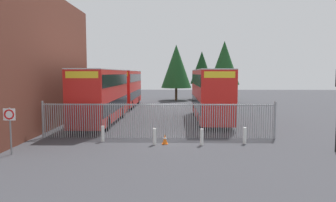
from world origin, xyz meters
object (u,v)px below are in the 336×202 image
(double_decker_bus_near_gate, at_px, (102,94))
(bollard_near_left, at_px, (103,134))
(double_decker_bus_behind_fence_right, at_px, (126,87))
(bollard_near_right, at_px, (202,137))
(speed_limit_sign_post, at_px, (10,120))
(bollard_far_right, at_px, (245,136))
(double_decker_bus_behind_fence_left, at_px, (210,93))
(traffic_cone_by_gate, at_px, (165,139))
(bollard_center_front, at_px, (155,137))

(double_decker_bus_near_gate, xyz_separation_m, bollard_near_left, (1.65, -6.96, -1.95))
(double_decker_bus_behind_fence_right, distance_m, bollard_near_left, 19.85)
(double_decker_bus_near_gate, distance_m, bollard_near_right, 10.99)
(double_decker_bus_near_gate, relative_size, speed_limit_sign_post, 4.50)
(double_decker_bus_behind_fence_right, height_order, bollard_far_right, double_decker_bus_behind_fence_right)
(double_decker_bus_near_gate, height_order, bollard_near_left, double_decker_bus_near_gate)
(double_decker_bus_behind_fence_left, relative_size, bollard_far_right, 11.38)
(bollard_near_left, distance_m, speed_limit_sign_post, 5.18)
(bollard_near_right, relative_size, bollard_far_right, 1.00)
(traffic_cone_by_gate, bearing_deg, bollard_near_left, 171.53)
(double_decker_bus_near_gate, height_order, speed_limit_sign_post, double_decker_bus_near_gate)
(bollard_center_front, bearing_deg, bollard_near_right, -1.80)
(bollard_near_right, bearing_deg, speed_limit_sign_post, -166.81)
(bollard_near_left, xyz_separation_m, bollard_near_right, (5.86, -0.82, 0.00))
(double_decker_bus_near_gate, height_order, traffic_cone_by_gate, double_decker_bus_near_gate)
(bollard_near_left, bearing_deg, bollard_center_front, -13.09)
(double_decker_bus_near_gate, height_order, bollard_near_right, double_decker_bus_near_gate)
(bollard_near_left, bearing_deg, traffic_cone_by_gate, -8.47)
(double_decker_bus_behind_fence_left, distance_m, bollard_near_right, 9.58)
(double_decker_bus_near_gate, xyz_separation_m, double_decker_bus_behind_fence_right, (-0.01, 12.73, 0.00))
(bollard_near_left, bearing_deg, double_decker_bus_near_gate, 103.35)
(traffic_cone_by_gate, bearing_deg, speed_limit_sign_post, -161.60)
(bollard_near_left, height_order, speed_limit_sign_post, speed_limit_sign_post)
(bollard_near_left, bearing_deg, double_decker_bus_behind_fence_right, 94.81)
(bollard_near_left, bearing_deg, speed_limit_sign_post, -141.61)
(bollard_near_left, distance_m, bollard_near_right, 5.91)
(double_decker_bus_near_gate, bearing_deg, double_decker_bus_behind_fence_left, 9.30)
(double_decker_bus_behind_fence_left, xyz_separation_m, bollard_near_right, (-1.52, -9.26, -1.95))
(double_decker_bus_near_gate, xyz_separation_m, bollard_center_front, (4.81, -7.70, -1.95))
(bollard_near_left, relative_size, traffic_cone_by_gate, 1.61)
(bollard_near_left, relative_size, bollard_center_front, 1.00)
(traffic_cone_by_gate, bearing_deg, bollard_center_front, -163.32)
(double_decker_bus_near_gate, bearing_deg, bollard_near_left, -76.65)
(double_decker_bus_behind_fence_left, distance_m, bollard_near_left, 11.38)
(bollard_center_front, bearing_deg, bollard_far_right, 4.15)
(double_decker_bus_near_gate, relative_size, bollard_center_front, 11.38)
(bollard_near_right, bearing_deg, bollard_near_left, 172.04)
(bollard_center_front, bearing_deg, traffic_cone_by_gate, 16.68)
(double_decker_bus_behind_fence_right, height_order, bollard_near_right, double_decker_bus_behind_fence_right)
(double_decker_bus_behind_fence_right, bearing_deg, traffic_cone_by_gate, -75.06)
(traffic_cone_by_gate, distance_m, speed_limit_sign_post, 8.22)
(bollard_center_front, xyz_separation_m, bollard_far_right, (5.24, 0.38, 0.00))
(bollard_center_front, height_order, bollard_far_right, same)
(double_decker_bus_behind_fence_right, relative_size, bollard_near_left, 11.38)
(double_decker_bus_behind_fence_left, bearing_deg, double_decker_bus_behind_fence_right, 128.76)
(bollard_far_right, height_order, traffic_cone_by_gate, bollard_far_right)
(traffic_cone_by_gate, bearing_deg, double_decker_bus_behind_fence_left, 68.04)
(double_decker_bus_behind_fence_left, bearing_deg, bollard_far_right, -83.39)
(double_decker_bus_behind_fence_left, xyz_separation_m, double_decker_bus_behind_fence_right, (-9.03, 11.25, 0.00))
(bollard_far_right, bearing_deg, bollard_near_left, 177.58)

